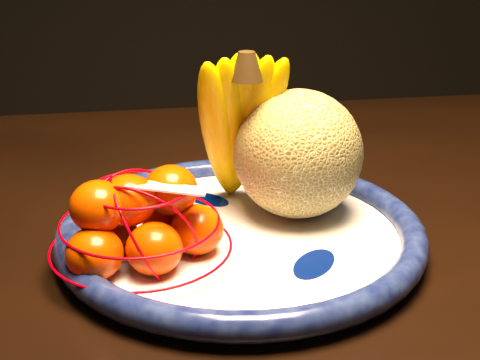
{
  "coord_description": "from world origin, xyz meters",
  "views": [
    {
      "loc": [
        0.01,
        -0.64,
        1.08
      ],
      "look_at": [
        0.06,
        -0.01,
        0.83
      ],
      "focal_mm": 50.0,
      "sensor_mm": 36.0,
      "label": 1
    }
  ],
  "objects": [
    {
      "name": "dining_table",
      "position": [
        0.01,
        0.07,
        0.68
      ],
      "size": [
        1.58,
        1.02,
        0.76
      ],
      "rotation": [
        0.0,
        0.0,
        0.08
      ],
      "color": "black",
      "rests_on": "ground"
    },
    {
      "name": "fruit_bowl",
      "position": [
        0.06,
        -0.02,
        0.77
      ],
      "size": [
        0.38,
        0.38,
        0.03
      ],
      "rotation": [
        0.0,
        0.0,
        0.38
      ],
      "color": "white",
      "rests_on": "dining_table"
    },
    {
      "name": "cantaloupe",
      "position": [
        0.13,
        0.02,
        0.84
      ],
      "size": [
        0.14,
        0.14,
        0.14
      ],
      "primitive_type": "sphere",
      "color": "olive",
      "rests_on": "fruit_bowl"
    },
    {
      "name": "banana_bunch",
      "position": [
        0.07,
        0.05,
        0.87
      ],
      "size": [
        0.13,
        0.12,
        0.2
      ],
      "rotation": [
        0.0,
        0.0,
        0.17
      ],
      "color": "#E8CE00",
      "rests_on": "fruit_bowl"
    },
    {
      "name": "mandarin_bag",
      "position": [
        -0.04,
        -0.06,
        0.81
      ],
      "size": [
        0.22,
        0.22,
        0.11
      ],
      "rotation": [
        0.0,
        0.0,
        0.28
      ],
      "color": "#FF3C00",
      "rests_on": "fruit_bowl"
    },
    {
      "name": "price_tag",
      "position": [
        -0.01,
        -0.07,
        0.85
      ],
      "size": [
        0.07,
        0.04,
        0.01
      ],
      "primitive_type": "cube",
      "rotation": [
        -0.14,
        0.1,
        -0.13
      ],
      "color": "white",
      "rests_on": "mandarin_bag"
    }
  ]
}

